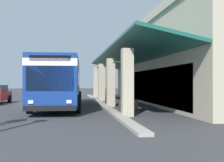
% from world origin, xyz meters
% --- Properties ---
extents(ground, '(120.00, 120.00, 0.00)m').
position_xyz_m(ground, '(0.00, 8.00, 0.00)').
color(ground, '#38383A').
extents(curb_strip, '(28.41, 0.50, 0.12)m').
position_xyz_m(curb_strip, '(1.21, 4.87, 0.06)').
color(curb_strip, '#9E998E').
rests_on(curb_strip, ground).
extents(plaza_building, '(23.97, 16.00, 6.65)m').
position_xyz_m(plaza_building, '(1.21, 14.49, 3.33)').
color(plaza_building, '#B2A88E').
rests_on(plaza_building, ground).
extents(transit_bus, '(11.30, 3.11, 3.34)m').
position_xyz_m(transit_bus, '(4.45, 1.83, 1.85)').
color(transit_bus, navy).
rests_on(transit_bus, ground).
extents(potted_palm, '(1.83, 1.69, 3.04)m').
position_xyz_m(potted_palm, '(7.01, 5.98, 0.62)').
color(potted_palm, '#4C4742').
rests_on(potted_palm, ground).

